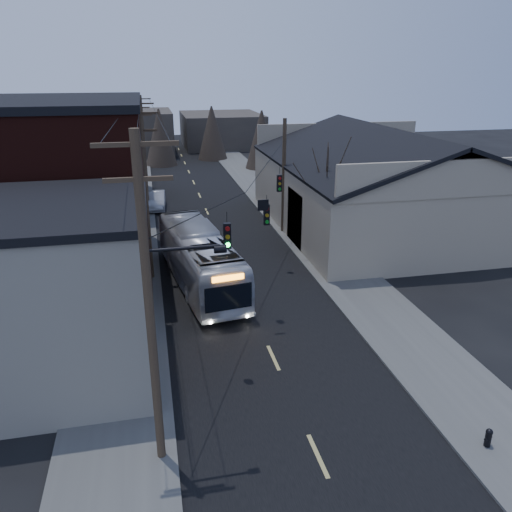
# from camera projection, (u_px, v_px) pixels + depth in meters

# --- Properties ---
(ground) EXTENTS (160.00, 160.00, 0.00)m
(ground) POSITION_uv_depth(u_px,v_px,m) (340.00, 505.00, 14.51)
(ground) COLOR black
(ground) RESTS_ON ground
(road_surface) EXTENTS (9.00, 110.00, 0.02)m
(road_surface) POSITION_uv_depth(u_px,v_px,m) (210.00, 218.00, 41.90)
(road_surface) COLOR black
(road_surface) RESTS_ON ground
(sidewalk_left) EXTENTS (4.00, 110.00, 0.12)m
(sidewalk_left) POSITION_uv_depth(u_px,v_px,m) (130.00, 222.00, 40.60)
(sidewalk_left) COLOR #474744
(sidewalk_left) RESTS_ON ground
(sidewalk_right) EXTENTS (4.00, 110.00, 0.12)m
(sidewalk_right) POSITION_uv_depth(u_px,v_px,m) (284.00, 213.00, 43.17)
(sidewalk_right) COLOR #474744
(sidewalk_right) RESTS_ON ground
(building_clapboard) EXTENTS (8.00, 8.00, 7.00)m
(building_clapboard) POSITION_uv_depth(u_px,v_px,m) (48.00, 295.00, 19.70)
(building_clapboard) COLOR gray
(building_clapboard) RESTS_ON ground
(building_brick) EXTENTS (10.00, 12.00, 10.00)m
(building_brick) POSITION_uv_depth(u_px,v_px,m) (58.00, 194.00, 29.02)
(building_brick) COLOR black
(building_brick) RESTS_ON ground
(building_left_far) EXTENTS (9.00, 14.00, 7.00)m
(building_left_far) POSITION_uv_depth(u_px,v_px,m) (94.00, 168.00, 44.26)
(building_left_far) COLOR #36302B
(building_left_far) RESTS_ON ground
(warehouse) EXTENTS (16.16, 20.60, 7.73)m
(warehouse) POSITION_uv_depth(u_px,v_px,m) (382.00, 193.00, 38.95)
(warehouse) COLOR gray
(warehouse) RESTS_ON ground
(building_far_left) EXTENTS (10.00, 12.00, 6.00)m
(building_far_left) POSITION_uv_depth(u_px,v_px,m) (137.00, 133.00, 71.61)
(building_far_left) COLOR #36302B
(building_far_left) RESTS_ON ground
(building_far_right) EXTENTS (12.00, 14.00, 5.00)m
(building_far_right) POSITION_uv_depth(u_px,v_px,m) (221.00, 130.00, 78.92)
(building_far_right) COLOR #36302B
(building_far_right) RESTS_ON ground
(bare_tree) EXTENTS (0.40, 0.40, 7.20)m
(bare_tree) POSITION_uv_depth(u_px,v_px,m) (325.00, 202.00, 32.77)
(bare_tree) COLOR black
(bare_tree) RESTS_ON ground
(utility_lines) EXTENTS (11.24, 45.28, 10.50)m
(utility_lines) POSITION_uv_depth(u_px,v_px,m) (173.00, 175.00, 34.17)
(utility_lines) COLOR #382B1E
(utility_lines) RESTS_ON ground
(bus) EXTENTS (4.21, 11.78, 3.21)m
(bus) POSITION_uv_depth(u_px,v_px,m) (200.00, 258.00, 28.70)
(bus) COLOR #B3B6C0
(bus) RESTS_ON ground
(parked_car) EXTENTS (1.84, 4.65, 1.50)m
(parked_car) POSITION_uv_depth(u_px,v_px,m) (156.00, 200.00, 44.42)
(parked_car) COLOR #AEB0B6
(parked_car) RESTS_ON ground
(fire_hydrant) EXTENTS (0.33, 0.23, 0.68)m
(fire_hydrant) POSITION_uv_depth(u_px,v_px,m) (488.00, 437.00, 16.49)
(fire_hydrant) COLOR black
(fire_hydrant) RESTS_ON sidewalk_right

